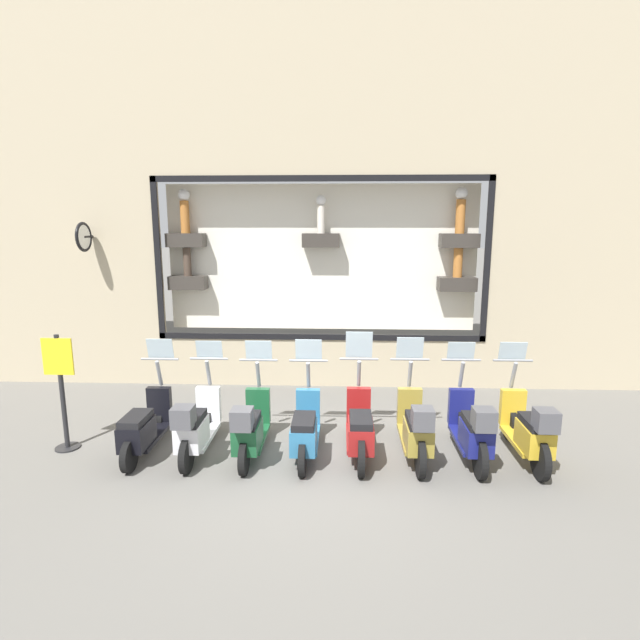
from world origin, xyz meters
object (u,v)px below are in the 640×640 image
Objects in this scene: scooter_yellow_0 at (529,431)px; scooter_white_6 at (196,426)px; scooter_green_5 at (250,428)px; shop_sign_post at (61,388)px; scooter_teal_4 at (305,429)px; scooter_olive_2 at (416,428)px; scooter_red_3 at (360,428)px; scooter_black_7 at (144,427)px; scooter_navy_1 at (472,430)px.

scooter_white_6 is at bearing 90.12° from scooter_yellow_0.
scooter_green_5 is 2.89m from shop_sign_post.
scooter_teal_4 is at bearing 89.07° from scooter_yellow_0.
scooter_olive_2 is 1.00× the size of scooter_red_3.
scooter_yellow_0 is at bearing -90.52° from scooter_black_7.
scooter_black_7 reaches higher than scooter_navy_1.
scooter_yellow_0 is 3.18m from scooter_teal_4.
scooter_black_7 is (-0.01, 3.18, -0.03)m from scooter_red_3.
scooter_red_3 is 3.18m from scooter_black_7.
scooter_olive_2 is at bearing -89.81° from scooter_white_6.
scooter_olive_2 is at bearing -94.34° from scooter_red_3.
scooter_white_6 is (0.00, 0.79, 0.01)m from scooter_green_5.
scooter_navy_1 is 6.04m from shop_sign_post.
scooter_green_5 is at bearing 92.70° from scooter_red_3.
scooter_teal_4 is 1.00× the size of scooter_green_5.
scooter_green_5 is (-0.07, 1.59, 0.01)m from scooter_red_3.
scooter_yellow_0 is 4.77m from scooter_white_6.
scooter_red_3 is 0.80m from scooter_teal_4.
scooter_white_6 is at bearing 90.19° from scooter_olive_2.
scooter_navy_1 is at bearing -89.87° from scooter_white_6.
scooter_green_5 is at bearing 90.20° from scooter_yellow_0.
scooter_red_3 reaches higher than scooter_black_7.
scooter_olive_2 is (0.00, 1.59, 0.00)m from scooter_yellow_0.
shop_sign_post reaches higher than scooter_teal_4.
scooter_olive_2 reaches higher than scooter_white_6.
scooter_green_5 is at bearing -92.32° from scooter_black_7.
scooter_navy_1 is 1.01× the size of scooter_white_6.
scooter_red_3 is (0.06, 2.38, -0.04)m from scooter_yellow_0.
scooter_yellow_0 reaches higher than scooter_black_7.
scooter_yellow_0 is 5.56m from scooter_black_7.
scooter_yellow_0 is 1.02× the size of shop_sign_post.
scooter_yellow_0 is at bearing -89.80° from scooter_green_5.
scooter_green_5 is at bearing 94.69° from scooter_teal_4.
scooter_black_7 is 1.01× the size of shop_sign_post.
scooter_teal_4 is (0.05, 1.59, -0.07)m from scooter_olive_2.
scooter_olive_2 reaches higher than scooter_yellow_0.
scooter_black_7 is (0.05, 3.97, -0.07)m from scooter_olive_2.
scooter_white_6 is (-0.01, 3.18, -0.02)m from scooter_olive_2.
scooter_red_3 reaches higher than scooter_navy_1.
scooter_teal_4 is at bearing -89.98° from scooter_black_7.
shop_sign_post is at bearing 88.36° from scooter_olive_2.
shop_sign_post is (0.16, 2.05, 0.50)m from scooter_white_6.
scooter_navy_1 is 1.00× the size of scooter_red_3.
scooter_teal_4 is 1.59m from scooter_white_6.
scooter_red_3 is at bearing -87.30° from scooter_green_5.
scooter_red_3 is at bearing -89.31° from scooter_teal_4.
scooter_black_7 is at bearing 87.68° from scooter_green_5.
scooter_green_5 is 1.00× the size of scooter_black_7.
scooter_teal_4 is 2.38m from scooter_black_7.
shop_sign_post is at bearing 88.57° from scooter_navy_1.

